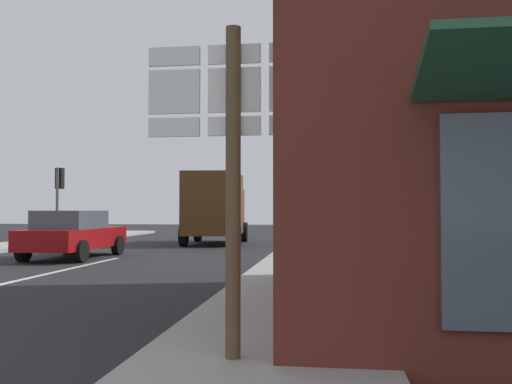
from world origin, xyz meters
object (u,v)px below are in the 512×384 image
(sedan_far, at_px, (73,234))
(delivery_truck, at_px, (215,206))
(traffic_light_far_left, at_px, (59,188))
(traffic_light_far_right, at_px, (293,181))
(route_sign_post, at_px, (234,155))

(sedan_far, height_order, delivery_truck, delivery_truck)
(sedan_far, xyz_separation_m, delivery_truck, (2.90, 7.45, 0.89))
(delivery_truck, height_order, traffic_light_far_left, traffic_light_far_left)
(delivery_truck, relative_size, traffic_light_far_right, 1.40)
(route_sign_post, bearing_deg, delivery_truck, 102.46)
(sedan_far, distance_m, traffic_light_far_right, 9.47)
(sedan_far, relative_size, traffic_light_far_right, 1.15)
(route_sign_post, xyz_separation_m, traffic_light_far_left, (-10.62, 17.10, 0.43))
(sedan_far, bearing_deg, route_sign_post, -57.65)
(traffic_light_far_right, bearing_deg, delivery_truck, 168.84)
(traffic_light_far_left, bearing_deg, sedan_far, -59.05)
(route_sign_post, height_order, traffic_light_far_right, traffic_light_far_right)
(route_sign_post, distance_m, traffic_light_far_left, 20.14)
(traffic_light_far_right, bearing_deg, sedan_far, -133.10)
(sedan_far, height_order, route_sign_post, route_sign_post)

